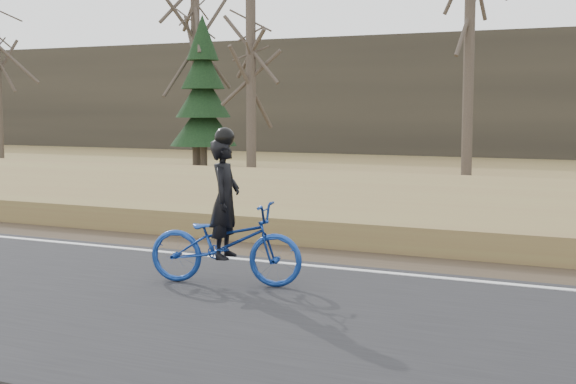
% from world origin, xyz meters
% --- Properties ---
extents(ground, '(120.00, 120.00, 0.00)m').
position_xyz_m(ground, '(0.00, 0.00, 0.00)').
color(ground, olive).
rests_on(ground, ground).
extents(edge_line, '(120.00, 0.12, 0.01)m').
position_xyz_m(edge_line, '(0.00, 0.20, 0.07)').
color(edge_line, silver).
rests_on(edge_line, road).
extents(shoulder, '(120.00, 1.60, 0.04)m').
position_xyz_m(shoulder, '(0.00, 1.20, 0.02)').
color(shoulder, '#473A2B').
rests_on(shoulder, ground).
extents(embankment, '(120.00, 5.00, 0.44)m').
position_xyz_m(embankment, '(0.00, 4.20, 0.22)').
color(embankment, olive).
rests_on(embankment, ground).
extents(ballast, '(120.00, 3.00, 0.45)m').
position_xyz_m(ballast, '(0.00, 8.00, 0.23)').
color(ballast, slate).
rests_on(ballast, ground).
extents(railroad, '(120.00, 2.40, 0.29)m').
position_xyz_m(railroad, '(0.00, 8.00, 0.53)').
color(railroad, black).
rests_on(railroad, ballast).
extents(treeline_backdrop, '(120.00, 4.00, 6.00)m').
position_xyz_m(treeline_backdrop, '(0.00, 30.00, 3.00)').
color(treeline_backdrop, '#383328').
rests_on(treeline_backdrop, ground).
extents(cyclist, '(2.17, 1.13, 2.06)m').
position_xyz_m(cyclist, '(4.11, -1.39, 0.71)').
color(cyclist, navy).
rests_on(cyclist, road).
extents(bare_tree_left, '(0.36, 0.36, 9.00)m').
position_xyz_m(bare_tree_left, '(-7.81, 16.84, 4.50)').
color(bare_tree_left, brown).
rests_on(bare_tree_left, ground).
extents(bare_tree_near_left, '(0.36, 0.36, 6.17)m').
position_xyz_m(bare_tree_near_left, '(-4.34, 14.99, 3.09)').
color(bare_tree_near_left, brown).
rests_on(bare_tree_near_left, ground).
extents(bare_tree_center, '(0.36, 0.36, 8.89)m').
position_xyz_m(bare_tree_center, '(3.07, 16.54, 4.44)').
color(bare_tree_center, brown).
rests_on(bare_tree_center, ground).
extents(conifer, '(2.60, 2.60, 5.95)m').
position_xyz_m(conifer, '(-7.20, 16.38, 2.81)').
color(conifer, brown).
rests_on(conifer, ground).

